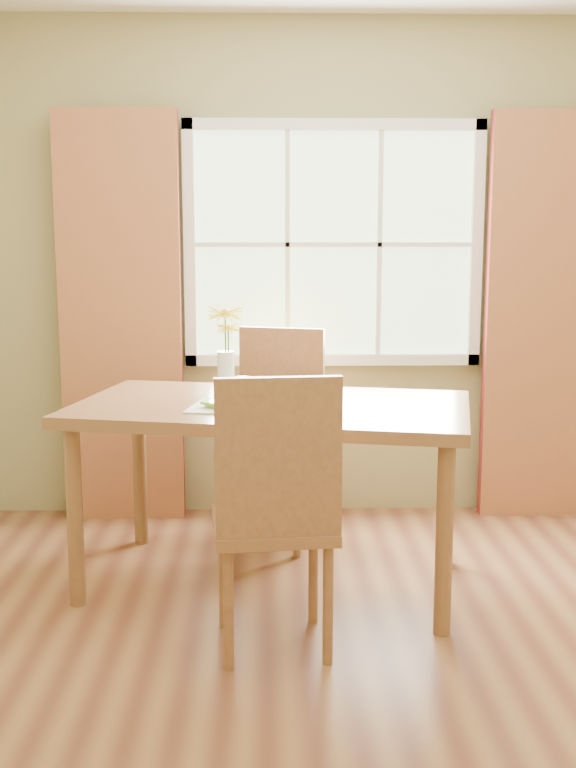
% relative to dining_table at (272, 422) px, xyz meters
% --- Properties ---
extents(room, '(4.24, 3.84, 2.74)m').
position_rel_dining_table_xyz_m(room, '(0.34, -0.80, 0.61)').
color(room, brown).
rests_on(room, ground).
extents(window, '(1.62, 0.06, 1.32)m').
position_rel_dining_table_xyz_m(window, '(0.34, 1.07, 0.76)').
color(window, '#AFD7A2').
rests_on(window, room).
extents(curtain_left, '(0.65, 0.08, 2.20)m').
position_rel_dining_table_xyz_m(curtain_left, '(-0.81, 0.98, 0.36)').
color(curtain_left, maroon).
rests_on(curtain_left, room).
extents(curtain_right, '(0.65, 0.08, 2.20)m').
position_rel_dining_table_xyz_m(curtain_right, '(1.49, 0.98, 0.36)').
color(curtain_right, maroon).
rests_on(curtain_right, room).
extents(dining_table, '(1.86, 1.29, 0.83)m').
position_rel_dining_table_xyz_m(dining_table, '(0.00, 0.00, 0.00)').
color(dining_table, brown).
rests_on(dining_table, room).
extents(chair_near, '(0.49, 0.49, 1.07)m').
position_rel_dining_table_xyz_m(chair_near, '(0.01, -0.71, -0.15)').
color(chair_near, brown).
rests_on(chair_near, room).
extents(chair_far, '(0.56, 0.56, 1.08)m').
position_rel_dining_table_xyz_m(chair_far, '(0.03, 0.64, -0.15)').
color(chair_far, brown).
rests_on(chair_far, room).
extents(placemat, '(0.50, 0.41, 0.01)m').
position_rel_dining_table_xyz_m(placemat, '(-0.12, -0.11, 0.09)').
color(placemat, '#B9C1A3').
rests_on(placemat, dining_table).
extents(plate, '(0.37, 0.37, 0.01)m').
position_rel_dining_table_xyz_m(plate, '(-0.12, -0.09, 0.10)').
color(plate, '#86B92E').
rests_on(plate, placemat).
extents(croissant_sandwich, '(0.19, 0.16, 0.12)m').
position_rel_dining_table_xyz_m(croissant_sandwich, '(-0.12, -0.14, 0.16)').
color(croissant_sandwich, '#DE9B4B').
rests_on(croissant_sandwich, plate).
extents(water_glass, '(0.08, 0.08, 0.13)m').
position_rel_dining_table_xyz_m(water_glass, '(0.17, -0.17, 0.15)').
color(water_glass, silver).
rests_on(water_glass, dining_table).
extents(flower_vase, '(0.16, 0.16, 0.40)m').
position_rel_dining_table_xyz_m(flower_vase, '(-0.21, 0.25, 0.33)').
color(flower_vase, silver).
rests_on(flower_vase, dining_table).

